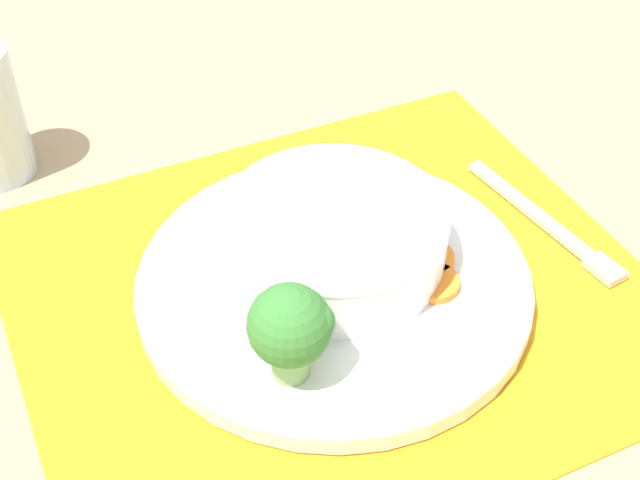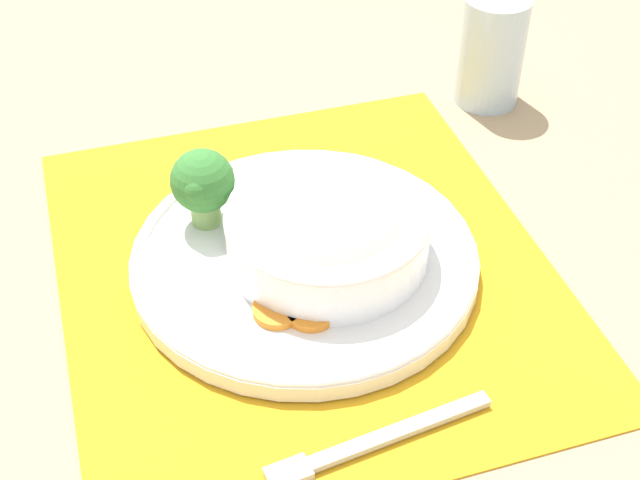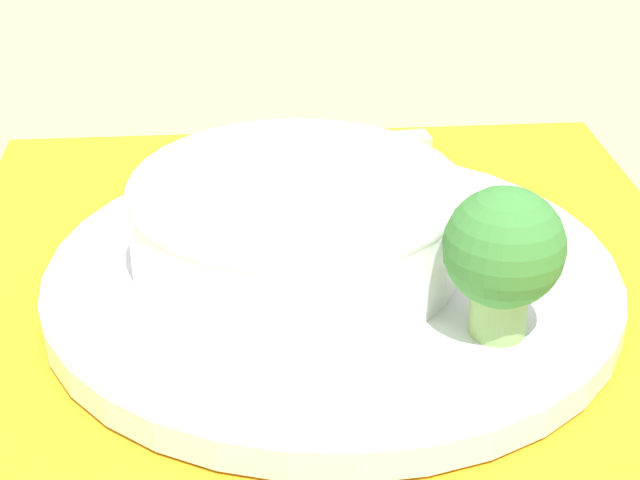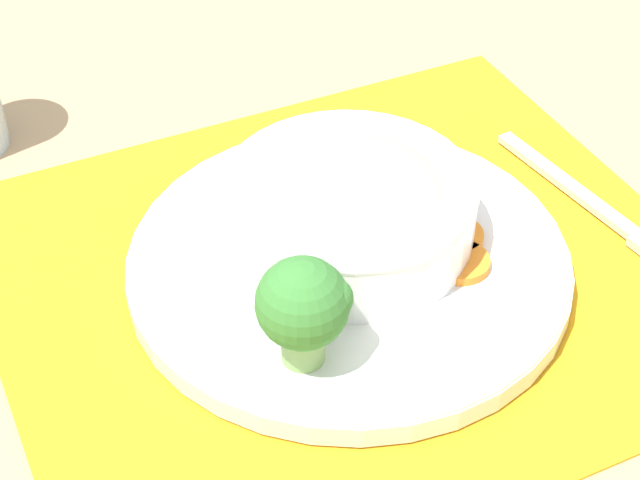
% 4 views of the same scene
% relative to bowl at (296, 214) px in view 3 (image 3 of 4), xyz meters
% --- Properties ---
extents(ground_plane, '(4.00, 4.00, 0.00)m').
position_rel_bowl_xyz_m(ground_plane, '(0.01, 0.02, -0.05)').
color(ground_plane, tan).
extents(placemat, '(0.50, 0.44, 0.00)m').
position_rel_bowl_xyz_m(placemat, '(0.01, 0.02, -0.05)').
color(placemat, orange).
rests_on(placemat, ground_plane).
extents(plate, '(0.31, 0.31, 0.02)m').
position_rel_bowl_xyz_m(plate, '(0.01, 0.02, -0.03)').
color(plate, white).
rests_on(plate, placemat).
extents(bowl, '(0.18, 0.18, 0.06)m').
position_rel_bowl_xyz_m(bowl, '(0.00, 0.00, 0.00)').
color(bowl, white).
rests_on(bowl, plate).
extents(broccoli_floret, '(0.06, 0.06, 0.08)m').
position_rel_bowl_xyz_m(broccoli_floret, '(0.08, 0.10, 0.02)').
color(broccoli_floret, '#84AD5B').
rests_on(broccoli_floret, plate).
extents(carrot_slice_near, '(0.04, 0.04, 0.01)m').
position_rel_bowl_xyz_m(carrot_slice_near, '(-0.06, 0.06, -0.03)').
color(carrot_slice_near, orange).
rests_on(carrot_slice_near, plate).
extents(carrot_slice_middle, '(0.04, 0.04, 0.01)m').
position_rel_bowl_xyz_m(carrot_slice_middle, '(-0.07, 0.03, -0.03)').
color(carrot_slice_middle, orange).
rests_on(carrot_slice_middle, plate).
extents(fork, '(0.04, 0.18, 0.01)m').
position_rel_bowl_xyz_m(fork, '(-0.19, 0.03, -0.04)').
color(fork, '#B7B7BC').
rests_on(fork, placemat).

